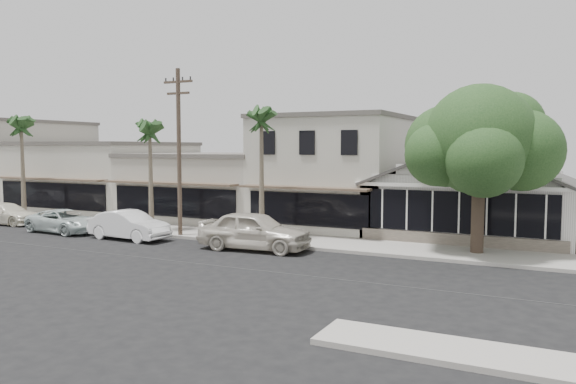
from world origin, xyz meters
The scene contains 16 objects.
ground centered at (0.00, 0.00, 0.00)m, with size 140.00×140.00×0.00m, color black.
sidewalk_north centered at (-8.00, 6.75, 0.07)m, with size 90.00×3.50×0.15m, color #9E9991.
corner_shop centered at (5.00, 12.47, 2.62)m, with size 10.40×8.60×5.10m.
row_building_near centered at (-3.00, 13.50, 3.25)m, with size 8.00×10.00×6.50m, color #BBB7A9.
row_building_midnear centered at (-12.00, 13.50, 2.10)m, with size 10.00×10.00×4.20m, color #AFAC9D.
row_building_midfar centered at (-22.50, 13.50, 2.50)m, with size 11.00×10.00×5.00m, color #BBB7A9.
row_building_far centered at (-33.50, 13.50, 3.40)m, with size 11.00×10.00×6.80m, color #AFAC9D.
utility_pole centered at (-9.00, 5.20, 4.79)m, with size 1.80×0.24×9.00m.
car_0 centered at (-3.61, 3.81, 0.92)m, with size 2.18×5.42×1.85m, color beige.
car_1 centered at (-11.03, 3.48, 0.76)m, with size 1.61×4.62×1.52m, color white.
car_2 centered at (-16.03, 3.71, 0.66)m, with size 2.18×4.72×1.31m, color silver.
car_3 centered at (-22.07, 4.58, 0.67)m, with size 1.87×4.60×1.34m, color white.
shade_tree centered at (5.98, 7.24, 5.03)m, with size 6.89×6.23×7.64m.
palm_east centered at (-4.59, 6.30, 6.19)m, with size 2.53×2.53×7.21m.
palm_mid centered at (-11.60, 5.96, 5.74)m, with size 2.75×2.75×6.71m.
palm_west centered at (-23.01, 6.63, 6.24)m, with size 2.61×2.61×7.29m.
Camera 1 is at (9.50, -19.02, 4.85)m, focal length 35.00 mm.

